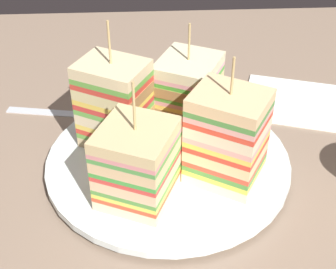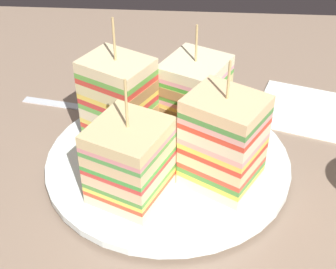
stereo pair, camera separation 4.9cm
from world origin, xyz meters
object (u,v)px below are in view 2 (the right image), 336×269
at_px(sandwich_wedge_1, 119,101).
at_px(sandwich_wedge_2, 130,161).
at_px(chip_pile, 172,151).
at_px(spoon, 101,108).
at_px(sandwich_wedge_0, 194,96).
at_px(napkin, 307,109).
at_px(sandwich_wedge_3, 223,142).
at_px(plate, 168,162).

relative_size(sandwich_wedge_1, sandwich_wedge_2, 1.13).
bearing_deg(chip_pile, spoon, 133.46).
xyz_separation_m(sandwich_wedge_1, spoon, (-0.04, 0.07, -0.06)).
bearing_deg(sandwich_wedge_0, spoon, -85.46).
bearing_deg(napkin, sandwich_wedge_3, -126.07).
xyz_separation_m(sandwich_wedge_0, napkin, (0.14, 0.06, -0.05)).
xyz_separation_m(sandwich_wedge_2, sandwich_wedge_3, (0.08, 0.02, 0.01)).
relative_size(plate, sandwich_wedge_0, 2.05).
height_order(sandwich_wedge_0, spoon, sandwich_wedge_0).
distance_m(sandwich_wedge_2, spoon, 0.17).
bearing_deg(chip_pile, sandwich_wedge_0, 69.91).
bearing_deg(sandwich_wedge_1, napkin, 50.61).
xyz_separation_m(sandwich_wedge_0, sandwich_wedge_3, (0.03, -0.09, 0.01)).
distance_m(sandwich_wedge_2, sandwich_wedge_3, 0.09).
xyz_separation_m(sandwich_wedge_1, chip_pile, (0.06, -0.03, -0.04)).
relative_size(sandwich_wedge_0, spoon, 0.88).
relative_size(sandwich_wedge_2, spoon, 0.89).
xyz_separation_m(sandwich_wedge_1, sandwich_wedge_3, (0.11, -0.06, 0.00)).
bearing_deg(napkin, spoon, -176.18).
xyz_separation_m(spoon, napkin, (0.25, 0.02, -0.00)).
xyz_separation_m(plate, sandwich_wedge_3, (0.05, -0.03, 0.05)).
relative_size(sandwich_wedge_0, chip_pile, 1.72).
bearing_deg(sandwich_wedge_1, plate, -1.71).
height_order(sandwich_wedge_1, chip_pile, sandwich_wedge_1).
bearing_deg(sandwich_wedge_0, plate, 2.83).
distance_m(sandwich_wedge_0, sandwich_wedge_2, 0.12).
bearing_deg(sandwich_wedge_3, plate, -0.78).
bearing_deg(sandwich_wedge_1, spoon, 146.11).
xyz_separation_m(plate, spoon, (-0.09, 0.10, -0.00)).
bearing_deg(sandwich_wedge_1, sandwich_wedge_2, -46.51).
bearing_deg(chip_pile, sandwich_wedge_1, 153.23).
height_order(chip_pile, spoon, chip_pile).
bearing_deg(sandwich_wedge_0, napkin, 140.21).
relative_size(sandwich_wedge_3, spoon, 0.95).
xyz_separation_m(sandwich_wedge_1, napkin, (0.22, 0.09, -0.06)).
xyz_separation_m(sandwich_wedge_0, sandwich_wedge_2, (-0.06, -0.11, -0.00)).
xyz_separation_m(sandwich_wedge_3, napkin, (0.11, 0.15, -0.06)).
bearing_deg(napkin, sandwich_wedge_1, -157.90).
xyz_separation_m(chip_pile, spoon, (-0.10, 0.10, -0.02)).
bearing_deg(sandwich_wedge_3, sandwich_wedge_0, -41.89).
bearing_deg(napkin, chip_pile, -143.59).
bearing_deg(sandwich_wedge_2, sandwich_wedge_0, -3.02).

